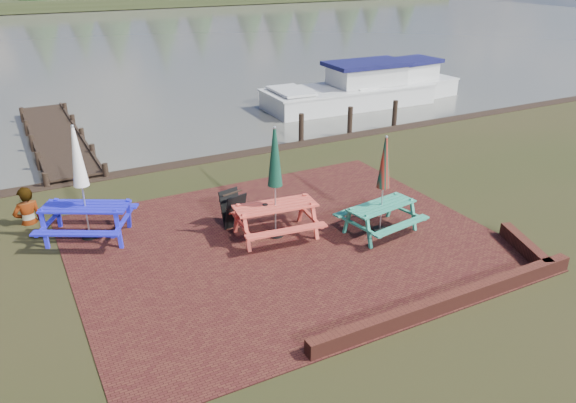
# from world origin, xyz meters

# --- Properties ---
(ground) EXTENTS (120.00, 120.00, 0.00)m
(ground) POSITION_xyz_m (0.00, 0.00, 0.00)
(ground) COLOR black
(ground) RESTS_ON ground
(paving) EXTENTS (9.00, 7.50, 0.02)m
(paving) POSITION_xyz_m (0.00, 1.00, 0.01)
(paving) COLOR #3A1412
(paving) RESTS_ON ground
(brick_wall) EXTENTS (6.21, 1.79, 0.30)m
(brick_wall) POSITION_xyz_m (2.15, -2.42, 0.15)
(brick_wall) COLOR #4C1E16
(brick_wall) RESTS_ON ground
(water) EXTENTS (120.00, 60.00, 0.02)m
(water) POSITION_xyz_m (0.00, 37.00, 0.00)
(water) COLOR #4A4940
(water) RESTS_ON ground
(picnic_table_teal) EXTENTS (1.86, 1.71, 2.29)m
(picnic_table_teal) POSITION_xyz_m (2.16, 0.46, 0.80)
(picnic_table_teal) COLOR #2C8E70
(picnic_table_teal) RESTS_ON ground
(picnic_table_red) EXTENTS (2.01, 1.83, 2.55)m
(picnic_table_red) POSITION_xyz_m (-0.05, 1.41, 0.89)
(picnic_table_red) COLOR #D74637
(picnic_table_red) RESTS_ON ground
(picnic_table_blue) EXTENTS (2.45, 2.36, 2.60)m
(picnic_table_blue) POSITION_xyz_m (-3.80, 3.30, 0.91)
(picnic_table_blue) COLOR #1C1BCE
(picnic_table_blue) RESTS_ON ground
(chalkboard) EXTENTS (0.57, 0.62, 0.86)m
(chalkboard) POSITION_xyz_m (-0.70, 2.32, 0.44)
(chalkboard) COLOR black
(chalkboard) RESTS_ON ground
(jetty) EXTENTS (1.76, 9.08, 1.00)m
(jetty) POSITION_xyz_m (-3.50, 11.28, 0.11)
(jetty) COLOR black
(jetty) RESTS_ON ground
(boat_near) EXTENTS (7.54, 2.84, 2.02)m
(boat_near) POSITION_xyz_m (8.58, 11.23, 0.40)
(boat_near) COLOR silver
(boat_near) RESTS_ON ground
(boat_far) EXTENTS (6.19, 2.65, 1.88)m
(boat_far) POSITION_xyz_m (11.13, 11.34, 0.37)
(boat_far) COLOR silver
(boat_far) RESTS_ON ground
(person) EXTENTS (0.74, 0.56, 1.82)m
(person) POSITION_xyz_m (-4.95, 4.73, 0.91)
(person) COLOR gray
(person) RESTS_ON ground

